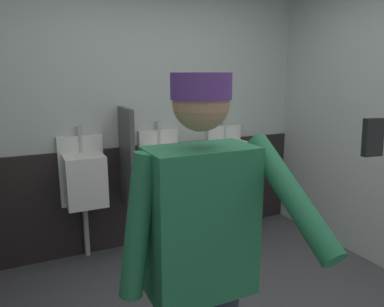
% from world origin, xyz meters
% --- Properties ---
extents(wall_back, '(3.98, 0.12, 2.80)m').
position_xyz_m(wall_back, '(0.00, 1.80, 1.40)').
color(wall_back, silver).
rests_on(wall_back, ground_plane).
extents(wainscot_band_back, '(3.38, 0.03, 1.01)m').
position_xyz_m(wainscot_band_back, '(0.00, 1.72, 0.50)').
color(wainscot_band_back, black).
rests_on(wainscot_band_back, ground_plane).
extents(urinal_left, '(0.40, 0.34, 1.24)m').
position_xyz_m(urinal_left, '(-0.64, 1.58, 0.78)').
color(urinal_left, white).
rests_on(urinal_left, ground_plane).
extents(urinal_middle, '(0.40, 0.34, 1.24)m').
position_xyz_m(urinal_middle, '(0.11, 1.58, 0.78)').
color(urinal_middle, white).
rests_on(urinal_middle, ground_plane).
extents(urinal_right, '(0.40, 0.34, 1.24)m').
position_xyz_m(urinal_right, '(0.86, 1.58, 0.78)').
color(urinal_right, white).
rests_on(urinal_right, ground_plane).
extents(privacy_divider_panel, '(0.04, 0.40, 0.90)m').
position_xyz_m(privacy_divider_panel, '(-0.27, 1.51, 0.95)').
color(privacy_divider_panel, '#4C4C51').
extents(person, '(0.64, 0.60, 1.70)m').
position_xyz_m(person, '(-0.50, -0.43, 0.99)').
color(person, '#2D3342').
rests_on(person, ground_plane).
extents(cell_phone, '(0.06, 0.04, 0.11)m').
position_xyz_m(cell_phone, '(-0.20, -0.93, 1.51)').
color(cell_phone, black).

